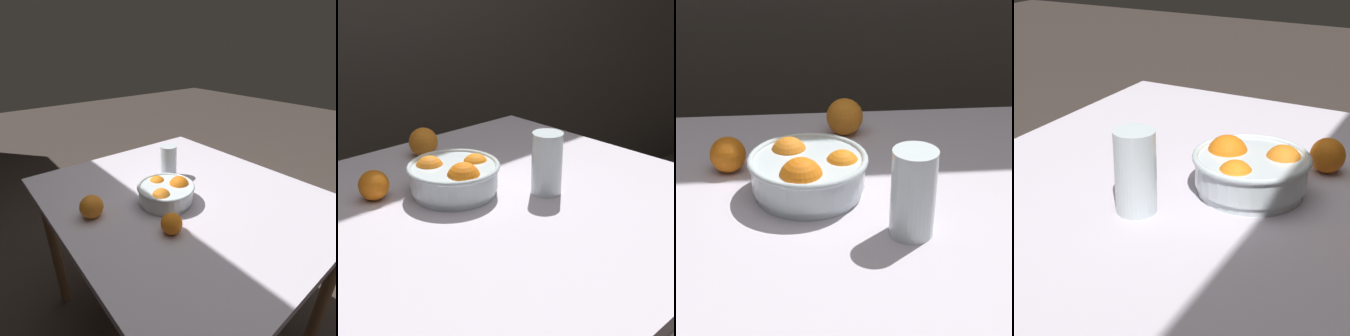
{
  "view_description": "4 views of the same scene",
  "coord_description": "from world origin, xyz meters",
  "views": [
    {
      "loc": [
        -0.69,
        0.64,
        1.34
      ],
      "look_at": [
        0.09,
        0.0,
        0.86
      ],
      "focal_mm": 28.0,
      "sensor_mm": 36.0,
      "label": 1
    },
    {
      "loc": [
        -0.62,
        -0.73,
        1.26
      ],
      "look_at": [
        0.08,
        0.01,
        0.84
      ],
      "focal_mm": 50.0,
      "sensor_mm": 36.0,
      "label": 2
    },
    {
      "loc": [
        -0.02,
        -0.82,
        1.3
      ],
      "look_at": [
        0.05,
        0.03,
        0.86
      ],
      "focal_mm": 60.0,
      "sensor_mm": 36.0,
      "label": 3
    },
    {
      "loc": [
        0.88,
        0.43,
        1.26
      ],
      "look_at": [
        0.1,
        0.01,
        0.85
      ],
      "focal_mm": 60.0,
      "sensor_mm": 36.0,
      "label": 4
    }
  ],
  "objects": [
    {
      "name": "orange_loose_near_bowl",
      "position": [
        -0.17,
        0.2,
        0.81
      ],
      "size": [
        0.07,
        0.07,
        0.07
      ],
      "primitive_type": "sphere",
      "color": "orange",
      "rests_on": "dining_table"
    },
    {
      "name": "fruit_bowl",
      "position": [
        -0.01,
        0.09,
        0.82
      ],
      "size": [
        0.22,
        0.22,
        0.1
      ],
      "color": "silver",
      "rests_on": "dining_table"
    },
    {
      "name": "dining_table",
      "position": [
        0.0,
        0.0,
        0.69
      ],
      "size": [
        1.12,
        0.98,
        0.78
      ],
      "color": "silver",
      "rests_on": "ground_plane"
    },
    {
      "name": "juice_glass",
      "position": [
        0.15,
        -0.05,
        0.85
      ],
      "size": [
        0.07,
        0.07,
        0.15
      ],
      "color": "#F4A314",
      "rests_on": "dining_table"
    }
  ]
}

